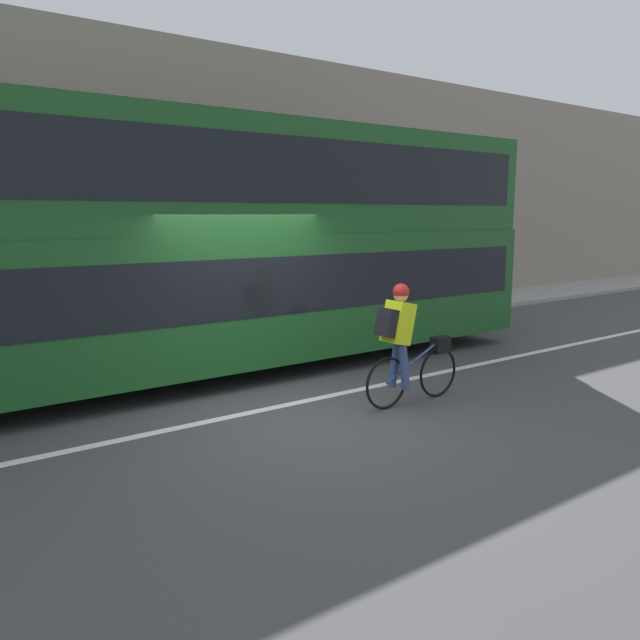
{
  "coord_description": "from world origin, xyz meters",
  "views": [
    {
      "loc": [
        -4.2,
        -6.41,
        2.5
      ],
      "look_at": [
        0.99,
        0.74,
        1.0
      ],
      "focal_mm": 35.0,
      "sensor_mm": 36.0,
      "label": 1
    }
  ],
  "objects": [
    {
      "name": "building_facade",
      "position": [
        0.0,
        6.51,
        3.08
      ],
      "size": [
        60.0,
        0.3,
        6.16
      ],
      "color": "gray",
      "rests_on": "ground_plane"
    },
    {
      "name": "ground_plane",
      "position": [
        0.0,
        0.0,
        0.0
      ],
      "size": [
        80.0,
        80.0,
        0.0
      ],
      "primitive_type": "plane",
      "color": "#424244"
    },
    {
      "name": "road_center_line",
      "position": [
        0.0,
        0.3,
        0.0
      ],
      "size": [
        50.0,
        0.14,
        0.01
      ],
      "primitive_type": "cube",
      "color": "silver",
      "rests_on": "ground_plane"
    },
    {
      "name": "trash_bin",
      "position": [
        5.99,
        5.14,
        0.62
      ],
      "size": [
        0.58,
        0.58,
        1.03
      ],
      "color": "#194C23",
      "rests_on": "sidewalk_curb"
    },
    {
      "name": "sidewalk_curb",
      "position": [
        0.0,
        5.25,
        0.05
      ],
      "size": [
        60.0,
        2.23,
        0.1
      ],
      "color": "gray",
      "rests_on": "ground_plane"
    },
    {
      "name": "bus",
      "position": [
        -0.07,
        2.38,
        2.15
      ],
      "size": [
        11.94,
        2.47,
        3.88
      ],
      "color": "black",
      "rests_on": "ground_plane"
    },
    {
      "name": "cyclist_on_bike",
      "position": [
        1.38,
        -0.6,
        0.88
      ],
      "size": [
        1.64,
        0.32,
        1.63
      ],
      "color": "black",
      "rests_on": "ground_plane"
    }
  ]
}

